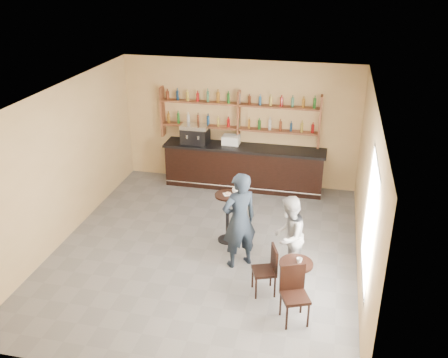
% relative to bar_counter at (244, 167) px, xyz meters
% --- Properties ---
extents(floor, '(7.00, 7.00, 0.00)m').
position_rel_bar_counter_xyz_m(floor, '(-0.19, -3.15, -0.55)').
color(floor, slate).
rests_on(floor, ground).
extents(ceiling, '(7.00, 7.00, 0.00)m').
position_rel_bar_counter_xyz_m(ceiling, '(-0.19, -3.15, 2.65)').
color(ceiling, white).
rests_on(ceiling, wall_back).
extents(wall_back, '(7.00, 0.00, 7.00)m').
position_rel_bar_counter_xyz_m(wall_back, '(-0.19, 0.35, 1.05)').
color(wall_back, tan).
rests_on(wall_back, floor).
extents(wall_front, '(7.00, 0.00, 7.00)m').
position_rel_bar_counter_xyz_m(wall_front, '(-0.19, -6.65, 1.05)').
color(wall_front, tan).
rests_on(wall_front, floor).
extents(wall_left, '(0.00, 7.00, 7.00)m').
position_rel_bar_counter_xyz_m(wall_left, '(-3.19, -3.15, 1.05)').
color(wall_left, tan).
rests_on(wall_left, floor).
extents(wall_right, '(0.00, 7.00, 7.00)m').
position_rel_bar_counter_xyz_m(wall_right, '(2.81, -3.15, 1.05)').
color(wall_right, tan).
rests_on(wall_right, floor).
extents(window_pane, '(0.00, 2.00, 2.00)m').
position_rel_bar_counter_xyz_m(window_pane, '(2.80, -4.35, 1.15)').
color(window_pane, white).
rests_on(window_pane, wall_right).
extents(window_frame, '(0.04, 1.70, 2.10)m').
position_rel_bar_counter_xyz_m(window_frame, '(2.79, -4.35, 1.15)').
color(window_frame, black).
rests_on(window_frame, wall_right).
extents(shelf_unit, '(4.00, 0.26, 1.40)m').
position_rel_bar_counter_xyz_m(shelf_unit, '(-0.19, 0.22, 1.26)').
color(shelf_unit, brown).
rests_on(shelf_unit, wall_back).
extents(liquor_bottles, '(3.68, 0.10, 1.00)m').
position_rel_bar_counter_xyz_m(liquor_bottles, '(-0.19, 0.22, 1.43)').
color(liquor_bottles, '#8C5919').
rests_on(liquor_bottles, shelf_unit).
extents(bar_counter, '(4.07, 0.80, 1.10)m').
position_rel_bar_counter_xyz_m(bar_counter, '(0.00, 0.00, 0.00)').
color(bar_counter, black).
rests_on(bar_counter, floor).
extents(espresso_machine, '(0.71, 0.48, 0.49)m').
position_rel_bar_counter_xyz_m(espresso_machine, '(-1.27, 0.00, 0.80)').
color(espresso_machine, black).
rests_on(espresso_machine, bar_counter).
extents(pastry_case, '(0.46, 0.38, 0.26)m').
position_rel_bar_counter_xyz_m(pastry_case, '(-0.34, 0.00, 0.68)').
color(pastry_case, silver).
rests_on(pastry_case, bar_counter).
extents(pedestal_table, '(0.60, 0.60, 1.07)m').
position_rel_bar_counter_xyz_m(pedestal_table, '(0.15, -2.69, -0.01)').
color(pedestal_table, black).
rests_on(pedestal_table, floor).
extents(napkin, '(0.22, 0.22, 0.00)m').
position_rel_bar_counter_xyz_m(napkin, '(0.15, -2.69, 0.52)').
color(napkin, white).
rests_on(napkin, pedestal_table).
extents(donut, '(0.13, 0.13, 0.04)m').
position_rel_bar_counter_xyz_m(donut, '(0.16, -2.70, 0.55)').
color(donut, '#BC7444').
rests_on(donut, napkin).
extents(cup_pedestal, '(0.13, 0.13, 0.10)m').
position_rel_bar_counter_xyz_m(cup_pedestal, '(0.29, -2.59, 0.57)').
color(cup_pedestal, white).
rests_on(cup_pedestal, pedestal_table).
extents(man_main, '(0.84, 0.80, 1.93)m').
position_rel_bar_counter_xyz_m(man_main, '(0.56, -3.51, 0.41)').
color(man_main, black).
rests_on(man_main, floor).
extents(cafe_table, '(0.58, 0.58, 0.73)m').
position_rel_bar_counter_xyz_m(cafe_table, '(1.70, -4.33, -0.18)').
color(cafe_table, black).
rests_on(cafe_table, floor).
extents(cup_cafe, '(0.13, 0.13, 0.09)m').
position_rel_bar_counter_xyz_m(cup_cafe, '(1.75, -4.33, 0.23)').
color(cup_cafe, white).
rests_on(cup_cafe, cafe_table).
extents(chair_west, '(0.50, 0.50, 0.91)m').
position_rel_bar_counter_xyz_m(chair_west, '(1.15, -4.28, -0.10)').
color(chair_west, black).
rests_on(chair_west, floor).
extents(chair_south, '(0.55, 0.55, 0.97)m').
position_rel_bar_counter_xyz_m(chair_south, '(1.75, -4.93, -0.07)').
color(chair_south, black).
rests_on(chair_south, floor).
extents(patron_second, '(0.74, 0.87, 1.56)m').
position_rel_bar_counter_xyz_m(patron_second, '(1.49, -3.56, 0.23)').
color(patron_second, gray).
rests_on(patron_second, floor).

